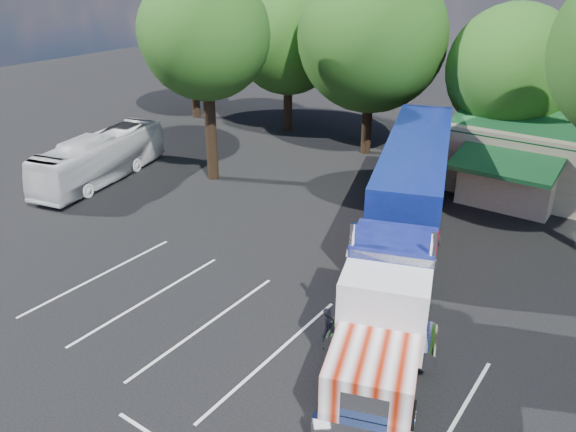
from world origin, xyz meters
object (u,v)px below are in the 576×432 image
Objects in this scene: semi_truck at (409,198)px; bicycle at (435,232)px; tour_bus at (101,158)px; woman at (328,328)px.

semi_truck is 3.05m from bicycle.
tour_bus is (-20.42, -4.12, 0.98)m from bicycle.
bicycle is at bearing -2.19° from tour_bus.
semi_truck is at bearing -151.10° from bicycle.
woman reaches higher than bicycle.
semi_truck reaches higher than woman.
woman is 0.91× the size of bicycle.
bicycle is at bearing -3.70° from woman.
semi_truck reaches higher than tour_bus.
semi_truck is 8.69m from woman.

